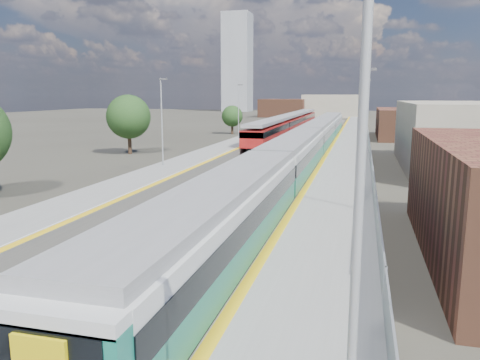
% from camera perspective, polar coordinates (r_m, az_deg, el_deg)
% --- Properties ---
extents(ground, '(320.00, 320.00, 0.00)m').
position_cam_1_polar(ground, '(54.50, 7.54, 2.79)').
color(ground, '#47443A').
rests_on(ground, ground).
extents(ballast_bed, '(10.50, 155.00, 0.06)m').
position_cam_1_polar(ballast_bed, '(57.26, 5.62, 3.23)').
color(ballast_bed, '#565451').
rests_on(ballast_bed, ground).
extents(tracks, '(8.96, 160.00, 0.17)m').
position_cam_1_polar(tracks, '(58.81, 6.45, 3.48)').
color(tracks, '#4C3323').
rests_on(tracks, ground).
extents(platform_right, '(4.70, 155.00, 8.52)m').
position_cam_1_polar(platform_right, '(56.52, 13.20, 3.42)').
color(platform_right, slate).
rests_on(platform_right, ground).
extents(platform_left, '(4.30, 155.00, 8.52)m').
position_cam_1_polar(platform_left, '(58.63, -0.97, 3.92)').
color(platform_left, slate).
rests_on(platform_left, ground).
extents(buildings, '(72.00, 185.50, 40.00)m').
position_cam_1_polar(buildings, '(144.40, 4.85, 11.80)').
color(buildings, brown).
rests_on(buildings, ground).
extents(green_train, '(2.93, 81.67, 3.23)m').
position_cam_1_polar(green_train, '(47.56, 8.40, 4.42)').
color(green_train, black).
rests_on(green_train, ground).
extents(red_train, '(2.87, 58.13, 3.62)m').
position_cam_1_polar(red_train, '(81.56, 6.09, 6.84)').
color(red_train, black).
rests_on(red_train, ground).
extents(tree_b, '(5.25, 5.25, 7.11)m').
position_cam_1_polar(tree_b, '(58.00, -13.43, 7.50)').
color(tree_b, '#382619').
rests_on(tree_b, ground).
extents(tree_c, '(3.80, 3.80, 5.15)m').
position_cam_1_polar(tree_c, '(85.22, -0.96, 7.79)').
color(tree_c, '#382619').
rests_on(tree_c, ground).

